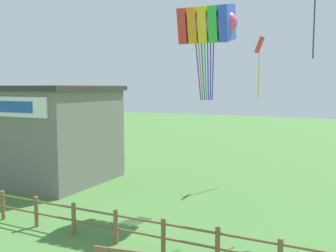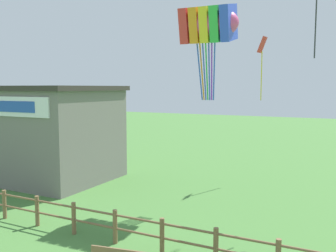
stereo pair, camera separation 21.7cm
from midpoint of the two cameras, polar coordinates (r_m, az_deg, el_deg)
wooden_fence at (r=11.60m, az=-5.03°, el=-15.41°), size 14.87×0.14×1.06m
seaside_building at (r=20.53m, az=-18.46°, el=-0.97°), size 6.62×5.50×4.89m
kite_rainbow_parafoil at (r=15.95m, az=5.57°, el=15.16°), size 2.58×1.75×3.94m
kite_red_diamond at (r=20.25m, az=13.42°, el=10.27°), size 0.41×0.66×3.26m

